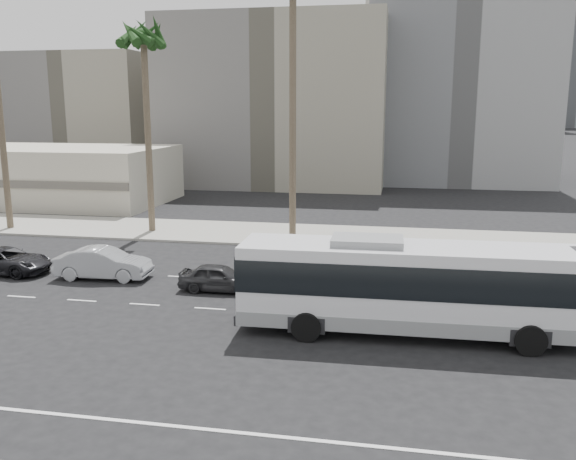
% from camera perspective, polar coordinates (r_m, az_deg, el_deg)
% --- Properties ---
extents(ground, '(700.00, 700.00, 0.00)m').
position_cam_1_polar(ground, '(25.14, 5.86, -8.29)').
color(ground, black).
rests_on(ground, ground).
extents(sidewalk_north, '(120.00, 7.00, 0.15)m').
position_cam_1_polar(sidewalk_north, '(40.02, 7.77, -0.72)').
color(sidewalk_north, gray).
rests_on(sidewalk_north, ground).
extents(commercial_low, '(22.00, 12.16, 5.00)m').
position_cam_1_polar(commercial_low, '(59.23, -22.02, 4.89)').
color(commercial_low, '#BDB5A1').
rests_on(commercial_low, ground).
extents(midrise_beige_west, '(24.00, 18.00, 18.00)m').
position_cam_1_polar(midrise_beige_west, '(69.97, -0.77, 11.95)').
color(midrise_beige_west, slate).
rests_on(midrise_beige_west, ground).
extents(midrise_gray_center, '(20.00, 20.00, 26.00)m').
position_cam_1_polar(midrise_gray_center, '(75.96, 15.81, 14.52)').
color(midrise_gray_center, slate).
rests_on(midrise_gray_center, ground).
extents(midrise_beige_far, '(18.00, 16.00, 15.00)m').
position_cam_1_polar(midrise_beige_far, '(83.69, -18.07, 10.30)').
color(midrise_beige_far, slate).
rests_on(midrise_beige_far, ground).
extents(civic_tower, '(42.00, 42.00, 129.00)m').
position_cam_1_polar(civic_tower, '(275.29, 10.30, 17.69)').
color(civic_tower, '#B9B6A7').
rests_on(civic_tower, ground).
extents(highrise_right, '(26.00, 26.00, 70.00)m').
position_cam_1_polar(highrise_right, '(258.59, 21.15, 16.68)').
color(highrise_right, slate).
rests_on(highrise_right, ground).
extents(highrise_far, '(22.00, 22.00, 60.00)m').
position_cam_1_polar(highrise_far, '(292.45, 24.99, 14.72)').
color(highrise_far, slate).
rests_on(highrise_far, ground).
extents(city_bus, '(12.99, 3.17, 3.72)m').
position_cam_1_polar(city_bus, '(23.21, 11.55, -5.09)').
color(city_bus, silver).
rests_on(city_bus, ground).
extents(car_a, '(1.57, 3.81, 1.29)m').
position_cam_1_polar(car_a, '(28.54, -6.53, -4.51)').
color(car_a, '#2B2B2D').
rests_on(car_a, ground).
extents(car_b, '(1.94, 4.86, 1.57)m').
position_cam_1_polar(car_b, '(31.75, -17.10, -3.04)').
color(car_b, '#9D9EA3').
rests_on(car_b, ground).
extents(car_c, '(2.50, 4.92, 1.33)m').
position_cam_1_polar(car_c, '(34.66, -25.17, -2.64)').
color(car_c, black).
rests_on(car_c, ground).
extents(palm_mid, '(4.57, 4.57, 14.15)m').
position_cam_1_polar(palm_mid, '(42.07, -13.53, 17.01)').
color(palm_mid, brown).
rests_on(palm_mid, ground).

